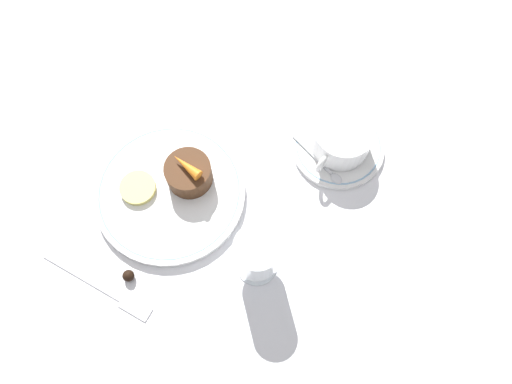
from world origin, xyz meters
TOP-DOWN VIEW (x-y plane):
  - ground_plane at (0.00, 0.00)m, footprint 3.00×3.00m
  - dinner_plate at (0.03, -0.05)m, footprint 0.25×0.25m
  - saucer at (-0.21, 0.12)m, footprint 0.16×0.16m
  - coffee_cup at (-0.21, 0.12)m, footprint 0.12×0.10m
  - spoon at (-0.16, 0.12)m, footprint 0.04×0.12m
  - wine_glass at (0.04, 0.13)m, footprint 0.07×0.07m
  - fork at (0.21, -0.02)m, footprint 0.04×0.20m
  - dessert_cake at (-0.01, -0.04)m, footprint 0.07×0.07m
  - carrot_garnish at (-0.01, -0.04)m, footprint 0.02×0.05m
  - pineapple_slice at (0.06, -0.10)m, footprint 0.06×0.06m
  - chocolate_truffle at (0.17, -0.01)m, footprint 0.02×0.02m

SIDE VIEW (x-z plane):
  - ground_plane at x=0.00m, z-range 0.00..0.00m
  - fork at x=0.21m, z-range 0.00..0.01m
  - saucer at x=-0.21m, z-range 0.00..0.01m
  - dinner_plate at x=0.03m, z-range 0.00..0.02m
  - chocolate_truffle at x=0.17m, z-range 0.00..0.02m
  - spoon at x=-0.16m, z-range 0.01..0.01m
  - pineapple_slice at x=0.06m, z-range 0.01..0.02m
  - dessert_cake at x=-0.01m, z-range 0.01..0.06m
  - coffee_cup at x=-0.21m, z-range 0.01..0.07m
  - carrot_garnish at x=-0.01m, z-range 0.06..0.07m
  - wine_glass at x=0.04m, z-range 0.01..0.13m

